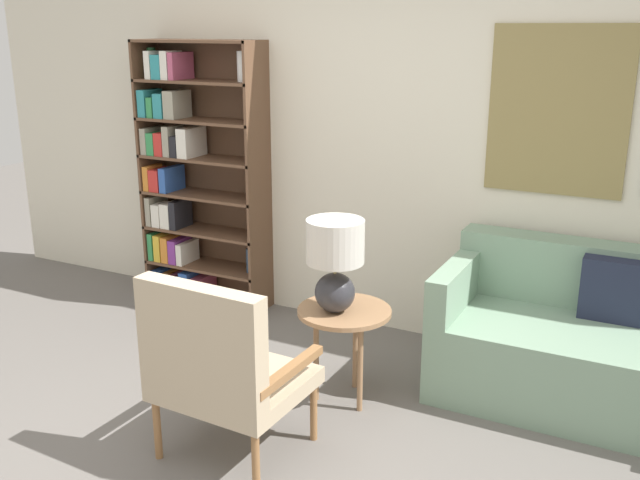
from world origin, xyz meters
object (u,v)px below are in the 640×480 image
Objects in this scene: bookshelf at (191,179)px; table_lamp at (335,258)px; side_table at (344,320)px; couch at (608,350)px; armchair at (219,364)px.

bookshelf is 1.84m from table_lamp.
bookshelf reaches higher than side_table.
couch is 3.32× the size of side_table.
bookshelf reaches higher than couch.
armchair is at bearing -50.13° from bookshelf.
table_lamp is at bearing -122.41° from side_table.
couch is 1.53m from table_lamp.
couch is at bearing -5.10° from bookshelf.
bookshelf is 1.89m from side_table.
armchair is 1.73× the size of side_table.
bookshelf is 3.77× the size of table_lamp.
couch is at bearing 25.45° from side_table.
couch is at bearing 42.51° from armchair.
side_table is (1.62, -0.86, -0.44)m from bookshelf.
side_table is at bearing -154.55° from couch.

